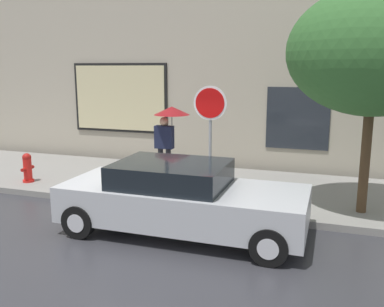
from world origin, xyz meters
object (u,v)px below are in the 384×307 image
Objects in this scene: parked_car at (181,199)px; street_tree at (383,56)px; fire_hydrant at (28,168)px; pedestrian_with_umbrella at (169,123)px; stop_sign at (210,120)px.

parked_car is 1.01× the size of street_tree.
fire_hydrant is 3.96m from pedestrian_with_umbrella.
pedestrian_with_umbrella is at bearing 115.20° from parked_car.
stop_sign reaches higher than parked_car.
pedestrian_with_umbrella is at bearing 137.87° from stop_sign.
fire_hydrant is 0.17× the size of street_tree.
stop_sign is at bearing 0.29° from fire_hydrant.
parked_car is 2.16m from stop_sign.
pedestrian_with_umbrella is 0.43× the size of street_tree.
street_tree is at bearing 28.14° from parked_car.
street_tree reaches higher than fire_hydrant.
stop_sign is (1.54, -1.39, 0.28)m from pedestrian_with_umbrella.
street_tree reaches higher than stop_sign.
parked_car is 3.58m from pedestrian_with_umbrella.
stop_sign reaches higher than fire_hydrant.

